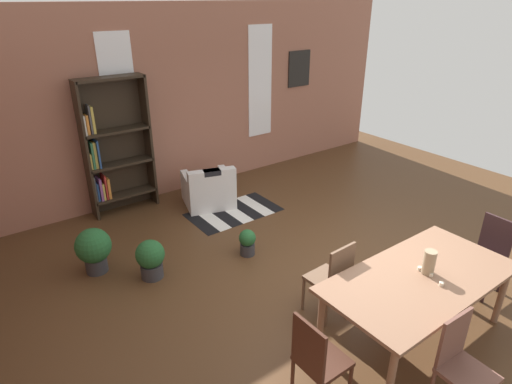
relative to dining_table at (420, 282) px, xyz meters
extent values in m
plane|color=#4F321C|center=(0.24, 1.05, -0.69)|extent=(10.40, 10.40, 0.00)
cube|color=#9F6551|center=(0.24, 5.00, 0.94)|extent=(9.00, 0.12, 3.27)
cube|color=white|center=(-1.16, 4.93, 1.10)|extent=(0.55, 0.02, 2.12)
cube|color=white|center=(1.64, 4.93, 1.10)|extent=(0.55, 0.02, 2.12)
cube|color=#865F47|center=(0.00, 0.00, 0.05)|extent=(2.10, 1.06, 0.04)
cylinder|color=#865F47|center=(-0.95, -0.43, -0.33)|extent=(0.07, 0.07, 0.73)
cylinder|color=#865F47|center=(0.95, -0.43, -0.33)|extent=(0.07, 0.07, 0.73)
cylinder|color=#865F47|center=(-0.95, 0.43, -0.33)|extent=(0.07, 0.07, 0.73)
cylinder|color=#865F47|center=(0.95, 0.43, -0.33)|extent=(0.07, 0.07, 0.73)
cylinder|color=#998466|center=(0.10, 0.00, 0.20)|extent=(0.13, 0.13, 0.26)
cylinder|color=silver|center=(0.08, 0.07, 0.09)|extent=(0.04, 0.04, 0.04)
cylinder|color=silver|center=(0.08, -0.06, 0.09)|extent=(0.04, 0.04, 0.03)
cylinder|color=silver|center=(0.02, -0.21, 0.09)|extent=(0.04, 0.04, 0.04)
cube|color=#402217|center=(-1.35, 0.00, -0.24)|extent=(0.40, 0.40, 0.04)
cube|color=#402217|center=(-1.53, 0.00, 0.01)|extent=(0.03, 0.38, 0.50)
cylinder|color=#402217|center=(-1.17, -0.18, -0.48)|extent=(0.04, 0.04, 0.43)
cylinder|color=#402217|center=(-1.17, 0.18, -0.48)|extent=(0.04, 0.04, 0.43)
cylinder|color=#402217|center=(-1.53, 0.18, -0.48)|extent=(0.04, 0.04, 0.43)
cube|color=brown|center=(-0.47, -0.83, -0.24)|extent=(0.42, 0.42, 0.04)
cube|color=brown|center=(-0.46, -0.65, 0.01)|extent=(0.38, 0.05, 0.50)
cylinder|color=brown|center=(-0.28, -0.66, -0.48)|extent=(0.04, 0.04, 0.43)
cube|color=brown|center=(-0.47, 0.83, -0.24)|extent=(0.42, 0.42, 0.04)
cube|color=brown|center=(-0.46, 0.65, 0.01)|extent=(0.38, 0.05, 0.50)
cylinder|color=brown|center=(-0.30, 1.02, -0.48)|extent=(0.04, 0.04, 0.43)
cylinder|color=brown|center=(-0.66, 1.00, -0.48)|extent=(0.04, 0.04, 0.43)
cylinder|color=brown|center=(-0.28, 0.66, -0.48)|extent=(0.04, 0.04, 0.43)
cylinder|color=brown|center=(-0.64, 0.64, -0.48)|extent=(0.04, 0.04, 0.43)
cube|color=#332022|center=(1.35, 0.00, -0.24)|extent=(0.41, 0.41, 0.04)
cube|color=#332022|center=(1.53, -0.01, 0.01)|extent=(0.04, 0.38, 0.50)
cylinder|color=#332022|center=(1.17, 0.18, -0.48)|extent=(0.04, 0.04, 0.43)
cylinder|color=#332022|center=(1.16, -0.17, -0.48)|extent=(0.04, 0.04, 0.43)
cylinder|color=#332022|center=(1.53, 0.17, -0.48)|extent=(0.04, 0.04, 0.43)
cylinder|color=#332022|center=(1.52, -0.18, -0.48)|extent=(0.04, 0.04, 0.43)
cube|color=#2D2319|center=(-1.88, 4.74, 0.42)|extent=(0.04, 0.30, 2.23)
cube|color=#2D2319|center=(-0.84, 4.74, 0.42)|extent=(0.04, 0.30, 2.23)
cube|color=#2D2319|center=(-1.36, 4.89, 0.42)|extent=(1.08, 0.01, 2.23)
cube|color=#2D2319|center=(-1.36, 4.74, -0.42)|extent=(1.04, 0.30, 0.04)
cube|color=#4C4C51|center=(-1.84, 4.74, -0.18)|extent=(0.03, 0.18, 0.42)
cube|color=#284C8C|center=(-1.80, 4.74, -0.24)|extent=(0.03, 0.19, 0.30)
cube|color=#8C4C8C|center=(-1.76, 4.74, -0.21)|extent=(0.04, 0.24, 0.37)
cube|color=gold|center=(-1.72, 4.74, -0.25)|extent=(0.03, 0.21, 0.28)
cube|color=#B22D28|center=(-1.68, 4.74, -0.19)|extent=(0.03, 0.23, 0.41)
cube|color=orange|center=(-1.63, 4.74, -0.22)|extent=(0.04, 0.22, 0.35)
cube|color=#2D2319|center=(-1.36, 4.74, 0.14)|extent=(1.04, 0.30, 0.04)
cube|color=gold|center=(-1.84, 4.74, 0.29)|extent=(0.04, 0.16, 0.25)
cube|color=#33724C|center=(-1.79, 4.74, 0.37)|extent=(0.04, 0.18, 0.42)
cube|color=gold|center=(-1.75, 4.74, 0.37)|extent=(0.04, 0.16, 0.42)
cube|color=#284C8C|center=(-1.71, 4.74, 0.39)|extent=(0.03, 0.24, 0.45)
cube|color=#2D2319|center=(-1.36, 4.74, 0.70)|extent=(1.04, 0.30, 0.04)
cube|color=white|center=(-1.84, 4.74, 0.87)|extent=(0.03, 0.22, 0.30)
cube|color=orange|center=(-1.79, 4.74, 0.87)|extent=(0.04, 0.17, 0.30)
cube|color=#4C4C51|center=(-1.74, 4.74, 0.94)|extent=(0.03, 0.16, 0.44)
cube|color=gold|center=(-1.70, 4.74, 0.93)|extent=(0.04, 0.17, 0.42)
cube|color=#2D2319|center=(-1.36, 4.74, 1.52)|extent=(1.04, 0.30, 0.04)
cube|color=silver|center=(-0.11, 4.09, -0.49)|extent=(0.99, 0.99, 0.40)
cube|color=silver|center=(-0.20, 3.78, -0.12)|extent=(0.81, 0.37, 0.35)
cube|color=silver|center=(0.22, 4.00, -0.22)|extent=(0.31, 0.73, 0.15)
cube|color=silver|center=(-0.44, 4.19, -0.22)|extent=(0.31, 0.73, 0.15)
cube|color=black|center=(-0.20, 3.78, 0.02)|extent=(0.32, 0.24, 0.08)
cylinder|color=#333338|center=(-1.81, 2.64, -0.60)|extent=(0.29, 0.29, 0.20)
sphere|color=#235B2D|center=(-1.81, 2.64, -0.35)|extent=(0.37, 0.37, 0.37)
cylinder|color=#333338|center=(-2.35, 3.19, -0.59)|extent=(0.28, 0.28, 0.21)
sphere|color=#235B2D|center=(-2.35, 3.19, -0.30)|extent=(0.46, 0.46, 0.46)
cylinder|color=#333338|center=(-0.50, 2.34, -0.61)|extent=(0.21, 0.21, 0.17)
sphere|color=#235B2D|center=(-0.50, 2.34, -0.43)|extent=(0.24, 0.24, 0.24)
cube|color=black|center=(-0.59, 3.54, -0.69)|extent=(0.22, 0.87, 0.01)
cube|color=white|center=(-0.38, 3.54, -0.69)|extent=(0.22, 0.87, 0.01)
cube|color=black|center=(-0.16, 3.54, -0.69)|extent=(0.22, 0.87, 0.01)
cube|color=white|center=(0.06, 3.54, -0.69)|extent=(0.22, 0.87, 0.01)
cube|color=black|center=(0.28, 3.54, -0.69)|extent=(0.22, 0.87, 0.01)
cube|color=white|center=(0.49, 3.54, -0.69)|extent=(0.22, 0.87, 0.01)
cube|color=black|center=(0.71, 3.54, -0.69)|extent=(0.22, 0.87, 0.01)
cube|color=black|center=(2.64, 4.93, 1.27)|extent=(0.56, 0.03, 0.72)
camera|label=1|loc=(-3.46, -1.90, 2.65)|focal=30.13mm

